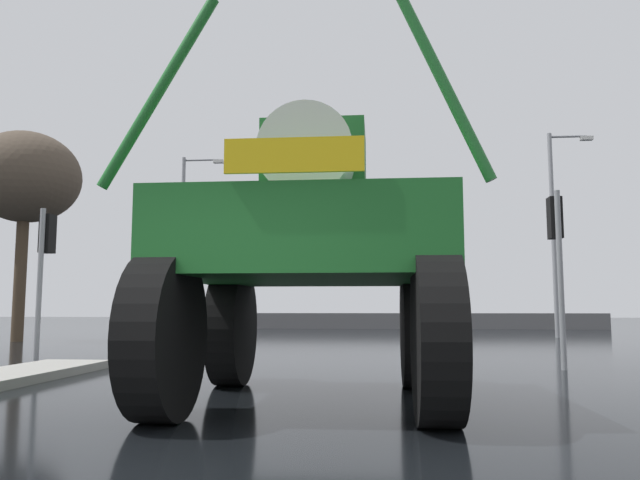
# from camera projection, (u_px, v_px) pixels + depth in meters

# --- Properties ---
(ground_plane) EXTENTS (120.00, 120.00, 0.00)m
(ground_plane) POSITION_uv_depth(u_px,v_px,m) (334.00, 342.00, 21.69)
(ground_plane) COLOR black
(oversize_sprayer) EXTENTS (4.20, 4.93, 4.67)m
(oversize_sprayer) POSITION_uv_depth(u_px,v_px,m) (313.00, 254.00, 8.07)
(oversize_sprayer) COLOR black
(oversize_sprayer) RESTS_ON ground
(sedan_ahead) EXTENTS (2.27, 4.28, 1.52)m
(sedan_ahead) POSITION_uv_depth(u_px,v_px,m) (431.00, 320.00, 25.49)
(sedan_ahead) COLOR silver
(sedan_ahead) RESTS_ON ground
(traffic_signal_near_left) EXTENTS (0.24, 0.54, 3.31)m
(traffic_signal_near_left) POSITION_uv_depth(u_px,v_px,m) (45.00, 251.00, 13.32)
(traffic_signal_near_left) COLOR gray
(traffic_signal_near_left) RESTS_ON ground
(traffic_signal_near_right) EXTENTS (0.24, 0.54, 3.51)m
(traffic_signal_near_right) POSITION_uv_depth(u_px,v_px,m) (556.00, 239.00, 12.30)
(traffic_signal_near_right) COLOR gray
(traffic_signal_near_right) RESTS_ON ground
(traffic_signal_far_left) EXTENTS (0.24, 0.55, 4.02)m
(traffic_signal_far_left) POSITION_uv_depth(u_px,v_px,m) (423.00, 274.00, 31.78)
(traffic_signal_far_left) COLOR gray
(traffic_signal_far_left) RESTS_ON ground
(streetlight_far_left) EXTENTS (2.13, 0.24, 8.77)m
(streetlight_far_left) POSITION_uv_depth(u_px,v_px,m) (185.00, 234.00, 30.82)
(streetlight_far_left) COLOR gray
(streetlight_far_left) RESTS_ON ground
(streetlight_far_right) EXTENTS (1.84, 0.24, 8.48)m
(streetlight_far_right) POSITION_uv_depth(u_px,v_px,m) (556.00, 223.00, 25.50)
(streetlight_far_right) COLOR gray
(streetlight_far_right) RESTS_ON ground
(bare_tree_left) EXTENTS (3.93, 3.93, 7.65)m
(bare_tree_left) POSITION_uv_depth(u_px,v_px,m) (25.00, 179.00, 22.71)
(bare_tree_left) COLOR #473828
(bare_tree_left) RESTS_ON ground
(roadside_barrier) EXTENTS (28.77, 0.24, 0.90)m
(roadside_barrier) POSITION_uv_depth(u_px,v_px,m) (352.00, 321.00, 35.83)
(roadside_barrier) COLOR #59595B
(roadside_barrier) RESTS_ON ground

